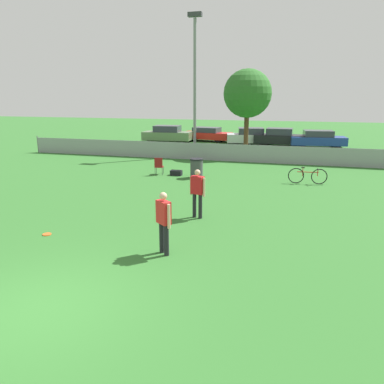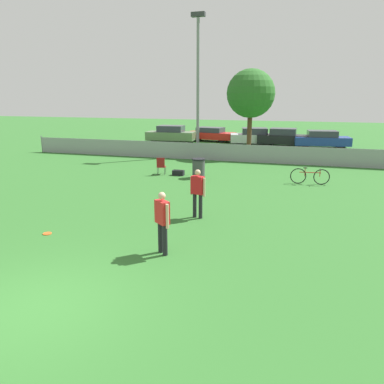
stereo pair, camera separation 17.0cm
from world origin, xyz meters
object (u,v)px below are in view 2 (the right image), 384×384
object	(u,v)px
light_pole	(198,75)
bicycle_sideline	(310,176)
folding_chair_sideline	(161,165)
parked_car_red	(210,134)
parked_car_olive	(171,134)
parked_car_dark	(283,137)
parked_car_blue	(322,139)
player_defender_red	(198,190)
frisbee_disc	(47,234)
gear_bag_sideline	(178,173)
player_thrower_red	(162,219)
tree_near_pole	(251,94)
parked_car_silver	(254,136)
trash_bin	(199,168)

from	to	relation	value
light_pole	bicycle_sideline	bearing A→B (deg)	-42.31
folding_chair_sideline	parked_car_red	world-z (taller)	parked_car_red
parked_car_red	parked_car_olive	bearing A→B (deg)	-142.64
parked_car_dark	parked_car_blue	xyz separation A→B (m)	(3.07, -0.30, -0.02)
parked_car_blue	player_defender_red	bearing A→B (deg)	-109.99
frisbee_disc	gear_bag_sideline	world-z (taller)	gear_bag_sideline
parked_car_olive	player_thrower_red	bearing A→B (deg)	-74.36
light_pole	player_defender_red	bearing A→B (deg)	-74.08
bicycle_sideline	gear_bag_sideline	xyz separation A→B (m)	(-6.60, 0.15, -0.25)
player_defender_red	tree_near_pole	bearing A→B (deg)	107.56
gear_bag_sideline	parked_car_olive	size ratio (longest dim) A/B	0.13
light_pole	folding_chair_sideline	size ratio (longest dim) A/B	10.11
player_defender_red	parked_car_silver	world-z (taller)	player_defender_red
parked_car_silver	parked_car_blue	xyz separation A→B (m)	(5.49, -0.58, 0.00)
light_pole	frisbee_disc	xyz separation A→B (m)	(-0.17, -15.96, -5.38)
light_pole	parked_car_silver	world-z (taller)	light_pole
frisbee_disc	gear_bag_sideline	xyz separation A→B (m)	(1.00, 9.35, 0.12)
player_thrower_red	parked_car_olive	size ratio (longest dim) A/B	0.38
light_pole	parked_car_olive	world-z (taller)	light_pole
light_pole	parked_car_dark	bearing A→B (deg)	54.21
frisbee_disc	folding_chair_sideline	distance (m)	9.29
frisbee_disc	parked_car_dark	size ratio (longest dim) A/B	0.06
player_defender_red	parked_car_red	xyz separation A→B (m)	(-5.08, 22.08, -0.34)
frisbee_disc	trash_bin	xyz separation A→B (m)	(2.18, 9.10, 0.48)
gear_bag_sideline	player_thrower_red	bearing A→B (deg)	-73.48
frisbee_disc	parked_car_dark	world-z (taller)	parked_car_dark
folding_chair_sideline	parked_car_silver	distance (m)	14.65
parked_car_olive	light_pole	bearing A→B (deg)	-61.29
parked_car_dark	folding_chair_sideline	bearing A→B (deg)	-109.31
parked_car_olive	parked_car_dark	distance (m)	9.88
parked_car_red	parked_car_silver	xyz separation A→B (m)	(4.22, -1.29, 0.04)
folding_chair_sideline	parked_car_blue	xyz separation A→B (m)	(8.49, 13.76, 0.18)
light_pole	parked_car_dark	world-z (taller)	light_pole
tree_near_pole	parked_car_dark	bearing A→B (deg)	72.32
player_thrower_red	folding_chair_sideline	distance (m)	10.36
bicycle_sideline	gear_bag_sideline	bearing A→B (deg)	174.38
light_pole	folding_chair_sideline	distance (m)	8.28
parked_car_olive	parked_car_red	xyz separation A→B (m)	(3.23, 1.77, -0.08)
player_thrower_red	parked_car_blue	bearing A→B (deg)	117.21
player_thrower_red	bicycle_sideline	xyz separation A→B (m)	(3.73, 9.55, -0.59)
folding_chair_sideline	parked_car_red	bearing A→B (deg)	-96.41
light_pole	parked_car_olive	distance (m)	9.70
trash_bin	parked_car_red	bearing A→B (deg)	101.91
tree_near_pole	parked_car_blue	distance (m)	8.47
tree_near_pole	player_defender_red	xyz separation A→B (m)	(0.39, -14.38, -3.23)
light_pole	player_defender_red	xyz separation A→B (m)	(3.75, -13.14, -4.42)
player_thrower_red	parked_car_dark	xyz separation A→B (m)	(1.61, 23.68, -0.27)
frisbee_disc	folding_chair_sideline	bearing A→B (deg)	89.59
player_thrower_red	player_defender_red	world-z (taller)	same
folding_chair_sideline	gear_bag_sideline	world-z (taller)	folding_chair_sideline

